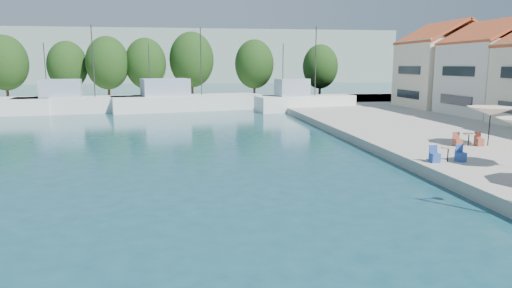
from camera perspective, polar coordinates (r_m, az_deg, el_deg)
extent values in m
cube|color=#A29E92|center=(65.18, -11.07, 5.20)|extent=(90.00, 16.00, 0.60)
cube|color=#8F9C91|center=(159.88, -17.83, 10.33)|extent=(180.00, 40.00, 16.00)
cube|color=#8F9C91|center=(183.59, 5.73, 10.00)|extent=(140.00, 40.00, 12.00)
cube|color=silver|center=(49.51, 27.83, 7.25)|extent=(8.00, 8.50, 7.00)
pyramid|color=#BD3F2A|center=(49.65, 28.33, 13.35)|extent=(8.40, 8.80, 1.80)
cube|color=beige|center=(57.01, 22.47, 8.08)|extent=(8.60, 8.50, 7.50)
pyramid|color=#BD3F2A|center=(57.18, 22.85, 13.64)|extent=(9.00, 8.80, 1.80)
cube|color=silver|center=(55.84, -20.87, 4.40)|extent=(14.75, 5.75, 2.20)
cube|color=#91A0B3|center=(55.89, -23.22, 6.42)|extent=(4.68, 3.46, 2.00)
cylinder|color=#2D2D2D|center=(55.56, -19.70, 9.72)|extent=(0.12, 0.12, 8.00)
cylinder|color=#2D2D2D|center=(56.01, -24.83, 8.36)|extent=(0.10, 0.10, 6.00)
cube|color=silver|center=(55.78, -8.54, 4.93)|extent=(18.24, 8.69, 2.20)
cube|color=#91A0B3|center=(55.07, -11.29, 6.98)|extent=(5.99, 4.70, 2.00)
cylinder|color=#2D2D2D|center=(56.04, -6.90, 10.21)|extent=(0.12, 0.12, 8.00)
cylinder|color=#2D2D2D|center=(54.69, -13.20, 8.99)|extent=(0.10, 0.10, 6.00)
cube|color=silver|center=(54.47, 6.22, 4.87)|extent=(12.29, 5.44, 2.20)
cube|color=#91A0B3|center=(53.55, 4.54, 7.06)|extent=(3.98, 3.06, 2.00)
cylinder|color=#2D2D2D|center=(54.81, 7.46, 10.21)|extent=(0.12, 0.12, 8.00)
cylinder|color=#2D2D2D|center=(53.01, 3.38, 9.21)|extent=(0.10, 0.10, 6.00)
cylinder|color=#3F2B19|center=(70.45, -28.69, 6.35)|extent=(0.36, 0.36, 3.90)
ellipsoid|color=#153711|center=(70.39, -28.90, 8.88)|extent=(5.92, 5.92, 7.40)
cylinder|color=#3F2B19|center=(70.60, -22.36, 6.71)|extent=(0.36, 0.36, 3.62)
ellipsoid|color=#153711|center=(70.54, -22.51, 9.05)|extent=(5.50, 5.50, 6.87)
cylinder|color=#3F2B19|center=(67.99, -17.94, 6.99)|extent=(0.36, 0.36, 3.89)
ellipsoid|color=#153711|center=(67.93, -18.08, 9.61)|extent=(5.91, 5.91, 7.39)
cylinder|color=#3F2B19|center=(68.23, -13.53, 7.18)|extent=(0.36, 0.36, 3.83)
ellipsoid|color=#153711|center=(68.17, -13.64, 9.75)|extent=(5.82, 5.82, 7.28)
cylinder|color=#3F2B19|center=(68.80, -7.97, 7.55)|extent=(0.36, 0.36, 4.26)
ellipsoid|color=#153711|center=(68.75, -8.04, 10.39)|extent=(6.48, 6.48, 8.10)
cylinder|color=#3F2B19|center=(68.14, -0.21, 7.42)|extent=(0.36, 0.36, 3.77)
ellipsoid|color=#153711|center=(68.08, -0.21, 9.96)|extent=(5.73, 5.73, 7.16)
cylinder|color=#3F2B19|center=(70.52, 7.98, 7.29)|extent=(0.36, 0.36, 3.49)
ellipsoid|color=#153711|center=(70.45, 8.04, 9.56)|extent=(5.30, 5.30, 6.63)
cylinder|color=black|center=(30.50, 27.14, 1.96)|extent=(0.06, 0.06, 2.34)
cone|color=beige|center=(30.40, 27.28, 3.68)|extent=(2.76, 2.76, 0.50)
cylinder|color=black|center=(24.66, 22.86, -1.23)|extent=(0.06, 0.06, 0.74)
cylinder|color=tan|center=(24.60, 22.92, -0.39)|extent=(0.70, 0.70, 0.04)
cube|color=#27499C|center=(25.06, 24.20, -1.49)|extent=(0.42, 0.42, 0.46)
cube|color=#27499C|center=(24.33, 21.43, -1.62)|extent=(0.42, 0.42, 0.46)
cylinder|color=black|center=(29.92, 25.03, 0.44)|extent=(0.06, 0.06, 0.74)
cylinder|color=tan|center=(29.87, 25.08, 1.14)|extent=(0.70, 0.70, 0.04)
cube|color=brown|center=(30.33, 26.11, 0.21)|extent=(0.42, 0.42, 0.46)
cube|color=brown|center=(29.56, 23.88, 0.15)|extent=(0.42, 0.42, 0.46)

